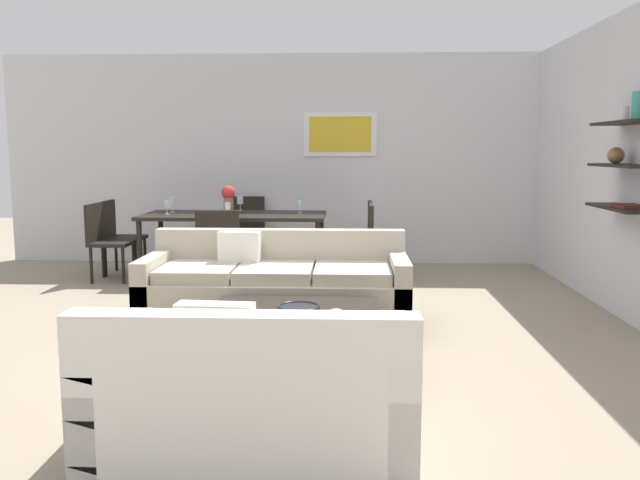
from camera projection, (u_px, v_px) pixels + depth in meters
The scene contains 21 objects.
ground_plane at pixel (274, 336), 5.31m from camera, with size 18.00×18.00×0.00m, color gray.
back_wall_unit at pixel (326, 159), 8.61m from camera, with size 8.40×0.09×2.70m.
right_wall_shelf_unit at pixel (637, 165), 5.59m from camera, with size 0.34×8.20×2.70m.
sofa_beige at pixel (276, 291), 5.61m from camera, with size 2.20×0.90×0.78m.
loveseat_white at pixel (253, 394), 3.25m from camera, with size 1.55×0.90×0.78m.
coffee_table at pixel (295, 341), 4.51m from camera, with size 1.18×1.08×0.38m.
decorative_bowl at pixel (299, 310), 4.42m from camera, with size 0.29×0.29×0.07m.
candle_jar at pixel (336, 314), 4.34m from camera, with size 0.06×0.06×0.06m, color silver.
dining_table at pixel (234, 219), 7.61m from camera, with size 2.09×0.96×0.75m.
dining_chair_right_far at pixel (360, 233), 7.79m from camera, with size 0.44×0.44×0.88m.
dining_chair_right_near at pixel (361, 238), 7.36m from camera, with size 0.44×0.44×0.88m.
dining_chair_head at pixel (246, 226), 8.52m from camera, with size 0.44×0.44×0.88m.
dining_chair_left_near at pixel (104, 237), 7.49m from camera, with size 0.44×0.44×0.88m.
dining_chair_foot at pixel (220, 246), 6.76m from camera, with size 0.44×0.44×0.88m.
dining_chair_left_far at pixel (117, 232), 7.91m from camera, with size 0.44×0.44×0.88m.
wine_glass_left_far at pixel (172, 202), 7.74m from camera, with size 0.07×0.07×0.18m.
wine_glass_right_far at pixel (300, 204), 7.68m from camera, with size 0.06×0.06×0.16m.
wine_glass_left_near at pixel (167, 205), 7.50m from camera, with size 0.06×0.06×0.16m.
wine_glass_foot at pixel (228, 207), 7.17m from camera, with size 0.06×0.06×0.16m.
wine_glass_head at pixel (240, 200), 8.00m from camera, with size 0.07×0.07×0.18m.
centerpiece_vase at pixel (228, 197), 7.60m from camera, with size 0.16×0.16×0.32m.
Camera 1 is at (0.59, -5.14, 1.48)m, focal length 37.20 mm.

